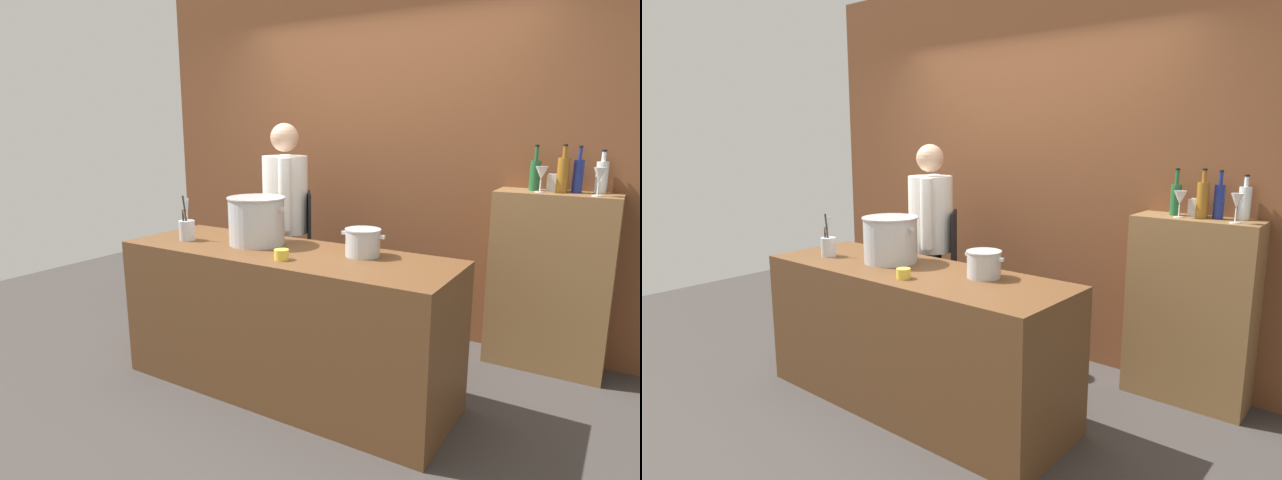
{
  "view_description": "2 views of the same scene",
  "coord_description": "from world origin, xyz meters",
  "views": [
    {
      "loc": [
        1.78,
        -2.48,
        1.63
      ],
      "look_at": [
        0.06,
        0.31,
        0.92
      ],
      "focal_mm": 29.13,
      "sensor_mm": 36.0,
      "label": 1
    },
    {
      "loc": [
        2.34,
        -2.36,
        1.72
      ],
      "look_at": [
        0.13,
        0.33,
        1.05
      ],
      "focal_mm": 30.57,
      "sensor_mm": 36.0,
      "label": 2
    }
  ],
  "objects": [
    {
      "name": "ground_plane",
      "position": [
        0.0,
        0.0,
        0.0
      ],
      "size": [
        8.0,
        8.0,
        0.0
      ],
      "primitive_type": "plane",
      "color": "#383330"
    },
    {
      "name": "brick_back_panel",
      "position": [
        0.0,
        1.4,
        1.5
      ],
      "size": [
        4.4,
        0.1,
        3.0
      ],
      "primitive_type": "cube",
      "color": "brown",
      "rests_on": "ground_plane"
    },
    {
      "name": "prep_counter",
      "position": [
        0.0,
        0.0,
        0.45
      ],
      "size": [
        2.1,
        0.7,
        0.9
      ],
      "primitive_type": "cube",
      "color": "brown",
      "rests_on": "ground_plane"
    },
    {
      "name": "bar_cabinet",
      "position": [
        1.34,
        1.19,
        0.61
      ],
      "size": [
        0.76,
        0.32,
        1.21
      ],
      "primitive_type": "cube",
      "color": "brown",
      "rests_on": "ground_plane"
    },
    {
      "name": "chef",
      "position": [
        -0.49,
        0.71,
        0.96
      ],
      "size": [
        0.41,
        0.46,
        1.66
      ],
      "rotation": [
        0.0,
        0.0,
        2.18
      ],
      "color": "black",
      "rests_on": "ground_plane"
    },
    {
      "name": "stockpot_large",
      "position": [
        -0.26,
        0.06,
        1.05
      ],
      "size": [
        0.42,
        0.37,
        0.3
      ],
      "color": "#B7BABF",
      "rests_on": "prep_counter"
    },
    {
      "name": "stockpot_small",
      "position": [
        0.46,
        0.13,
        0.98
      ],
      "size": [
        0.27,
        0.21,
        0.16
      ],
      "color": "#B7BABF",
      "rests_on": "prep_counter"
    },
    {
      "name": "utensil_crock",
      "position": [
        -0.72,
        -0.09,
        0.97
      ],
      "size": [
        0.1,
        0.1,
        0.29
      ],
      "color": "#B7BABF",
      "rests_on": "prep_counter"
    },
    {
      "name": "butter_jar",
      "position": [
        0.11,
        -0.19,
        0.93
      ],
      "size": [
        0.08,
        0.08,
        0.06
      ],
      "primitive_type": "cylinder",
      "color": "yellow",
      "rests_on": "prep_counter"
    },
    {
      "name": "wine_bottle_cobalt",
      "position": [
        1.44,
        1.23,
        1.33
      ],
      "size": [
        0.06,
        0.06,
        0.3
      ],
      "color": "navy",
      "rests_on": "bar_cabinet"
    },
    {
      "name": "wine_bottle_clear",
      "position": [
        1.57,
        1.29,
        1.32
      ],
      "size": [
        0.07,
        0.07,
        0.28
      ],
      "color": "silver",
      "rests_on": "bar_cabinet"
    },
    {
      "name": "wine_bottle_green",
      "position": [
        1.18,
        1.22,
        1.32
      ],
      "size": [
        0.07,
        0.07,
        0.3
      ],
      "color": "#1E592D",
      "rests_on": "bar_cabinet"
    },
    {
      "name": "wine_bottle_amber",
      "position": [
        1.36,
        1.19,
        1.33
      ],
      "size": [
        0.07,
        0.07,
        0.31
      ],
      "color": "#8C5919",
      "rests_on": "bar_cabinet"
    },
    {
      "name": "wine_glass_short",
      "position": [
        1.24,
        1.14,
        1.33
      ],
      "size": [
        0.08,
        0.08,
        0.17
      ],
      "color": "silver",
      "rests_on": "bar_cabinet"
    },
    {
      "name": "wine_glass_wide",
      "position": [
        1.57,
        1.11,
        1.34
      ],
      "size": [
        0.07,
        0.07,
        0.18
      ],
      "color": "silver",
      "rests_on": "bar_cabinet"
    },
    {
      "name": "spice_tin_silver",
      "position": [
        1.3,
        1.27,
        1.27
      ],
      "size": [
        0.08,
        0.08,
        0.11
      ],
      "primitive_type": "cube",
      "color": "#B2B2B7",
      "rests_on": "bar_cabinet"
    }
  ]
}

